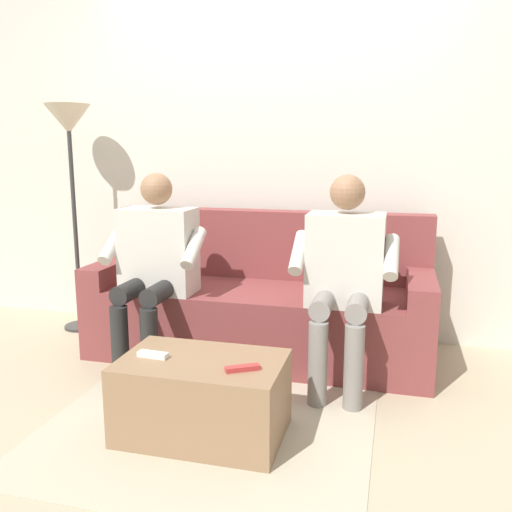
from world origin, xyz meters
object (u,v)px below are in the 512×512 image
couch (260,306)px  floor_lamp (69,138)px  person_right_seated (155,259)px  remote_red (242,368)px  person_left_seated (344,269)px  remote_white (153,355)px  coffee_table (203,397)px

couch → floor_lamp: floor_lamp is taller
person_right_seated → remote_red: bearing=133.9°
couch → person_right_seated: size_ratio=1.82×
couch → person_right_seated: (0.55, 0.36, 0.35)m
remote_red → person_right_seated: bearing=-76.6°
person_left_seated → remote_white: (0.78, 0.76, -0.28)m
person_left_seated → remote_white: bearing=44.3°
person_left_seated → person_right_seated: (1.11, 0.01, -0.00)m
couch → coffee_table: size_ratio=2.87×
person_right_seated → couch: bearing=-147.1°
person_left_seated → couch: bearing=-32.5°
couch → remote_red: size_ratio=14.18×
person_right_seated → remote_red: size_ratio=7.78×
couch → coffee_table: (0.00, 1.08, -0.12)m
person_left_seated → remote_red: person_left_seated is taller
person_left_seated → remote_red: 0.91m
person_left_seated → floor_lamp: bearing=-14.1°
remote_white → remote_red: 0.44m
person_left_seated → person_right_seated: 1.11m
couch → floor_lamp: bearing=-5.7°
couch → remote_white: 1.13m
couch → person_right_seated: person_right_seated is taller
person_left_seated → coffee_table: bearing=52.7°
couch → person_left_seated: (-0.55, 0.35, 0.35)m
remote_white → floor_lamp: size_ratio=0.09×
floor_lamp → coffee_table: bearing=138.9°
coffee_table → remote_red: 0.30m
coffee_table → remote_white: 0.30m
couch → person_left_seated: person_left_seated is taller
person_left_seated → floor_lamp: size_ratio=0.73×
person_right_seated → floor_lamp: bearing=-30.5°
remote_red → floor_lamp: size_ratio=0.09×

